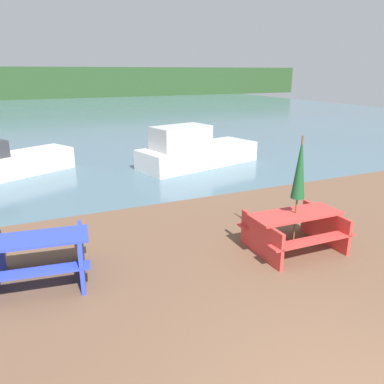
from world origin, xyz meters
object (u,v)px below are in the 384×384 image
picnic_table_red (294,227)px  boat (194,151)px  umbrella_darkgreen (300,168)px  picnic_table_blue (38,255)px

picnic_table_red → boat: 7.26m
picnic_table_red → umbrella_darkgreen: umbrella_darkgreen is taller
boat → picnic_table_red: bearing=-112.8°
picnic_table_red → umbrella_darkgreen: (0.00, 0.00, 1.21)m
umbrella_darkgreen → picnic_table_red: bearing=0.0°
picnic_table_blue → boat: bearing=47.7°
picnic_table_blue → picnic_table_red: bearing=-9.6°
picnic_table_blue → umbrella_darkgreen: bearing=-9.6°
picnic_table_red → umbrella_darkgreen: size_ratio=0.81×
picnic_table_blue → boat: 8.63m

